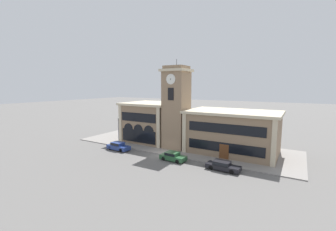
{
  "coord_description": "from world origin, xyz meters",
  "views": [
    {
      "loc": [
        20.05,
        -31.74,
        11.81
      ],
      "look_at": [
        -0.6,
        3.0,
        6.5
      ],
      "focal_mm": 24.0,
      "sensor_mm": 36.0,
      "label": 1
    }
  ],
  "objects_px": {
    "parked_car_near": "(118,146)",
    "parked_car_mid": "(173,156)",
    "street_lamp": "(118,127)",
    "parked_car_far": "(223,165)"
  },
  "relations": [
    {
      "from": "parked_car_near",
      "to": "parked_car_mid",
      "type": "distance_m",
      "value": 11.67
    },
    {
      "from": "parked_car_mid",
      "to": "street_lamp",
      "type": "height_order",
      "value": "street_lamp"
    },
    {
      "from": "parked_car_far",
      "to": "street_lamp",
      "type": "distance_m",
      "value": 21.84
    },
    {
      "from": "parked_car_near",
      "to": "parked_car_far",
      "type": "bearing_deg",
      "value": 2.49
    },
    {
      "from": "parked_car_mid",
      "to": "parked_car_far",
      "type": "height_order",
      "value": "parked_car_mid"
    },
    {
      "from": "parked_car_near",
      "to": "parked_car_far",
      "type": "distance_m",
      "value": 19.74
    },
    {
      "from": "parked_car_mid",
      "to": "parked_car_far",
      "type": "bearing_deg",
      "value": 2.49
    },
    {
      "from": "parked_car_near",
      "to": "parked_car_mid",
      "type": "relative_size",
      "value": 1.09
    },
    {
      "from": "parked_car_near",
      "to": "parked_car_mid",
      "type": "xyz_separation_m",
      "value": [
        11.67,
        -0.0,
        -0.04
      ]
    },
    {
      "from": "parked_car_mid",
      "to": "parked_car_far",
      "type": "xyz_separation_m",
      "value": [
        8.08,
        0.0,
        -0.04
      ]
    }
  ]
}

